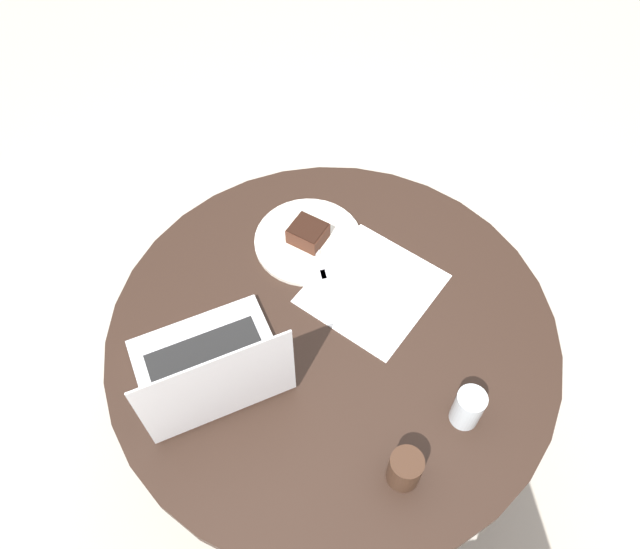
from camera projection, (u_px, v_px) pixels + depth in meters
name	position (u px, v px, depth m)	size (l,w,h in m)	color
ground_plane	(329.00, 443.00, 2.01)	(12.00, 12.00, 0.00)	#B7AD9E
dining_table	(332.00, 358.00, 1.51)	(1.02, 1.02, 0.74)	black
paper_document	(372.00, 289.00, 1.46)	(0.35, 0.33, 0.00)	white
plate	(308.00, 241.00, 1.54)	(0.27, 0.27, 0.01)	silver
cake_slice	(308.00, 233.00, 1.51)	(0.10, 0.10, 0.05)	#472619
fork	(319.00, 257.00, 1.50)	(0.09, 0.16, 0.00)	silver
coffee_glass	(405.00, 469.00, 1.18)	(0.07, 0.07, 0.09)	#3D2619
water_glass	(468.00, 408.00, 1.25)	(0.06, 0.06, 0.10)	silver
laptop	(211.00, 370.00, 1.30)	(0.35, 0.32, 0.26)	silver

